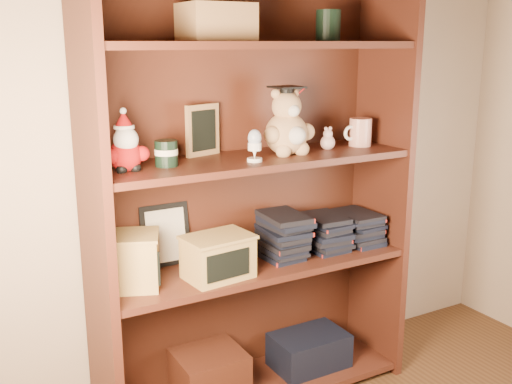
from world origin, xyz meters
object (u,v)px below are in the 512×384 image
Objects in this scene: bookcase at (249,200)px; teacher_mug at (360,132)px; grad_teddy_bear at (287,128)px; treats_box at (134,260)px.

teacher_mug is (0.47, -0.05, 0.23)m from bookcase.
grad_teddy_bear reaches higher than treats_box.
grad_teddy_bear is at bearing -0.66° from treats_box.
bookcase is at bearing 173.85° from teacher_mug.
teacher_mug is at bearing 1.28° from grad_teddy_bear.
bookcase is 0.30m from grad_teddy_bear.
teacher_mug is 1.00m from treats_box.
bookcase is 13.02× the size of teacher_mug.
teacher_mug is at bearing -6.15° from bookcase.
bookcase is 6.34× the size of grad_teddy_bear.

